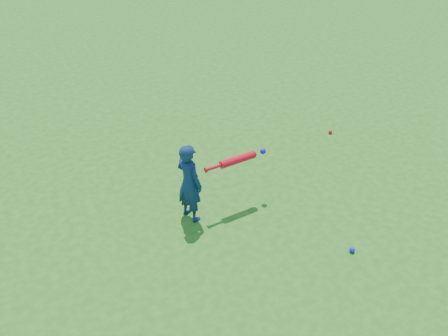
% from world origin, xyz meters
% --- Properties ---
extents(ground, '(80.00, 80.00, 0.00)m').
position_xyz_m(ground, '(0.00, 0.00, 0.00)').
color(ground, '#215E16').
rests_on(ground, ground).
extents(child, '(0.39, 0.46, 1.08)m').
position_xyz_m(child, '(0.30, -0.16, 0.54)').
color(child, '#10234C').
rests_on(child, ground).
extents(ground_ball_red, '(0.06, 0.06, 0.06)m').
position_xyz_m(ground_ball_red, '(3.15, 0.95, 0.03)').
color(ground_ball_red, red).
rests_on(ground_ball_red, ground).
extents(ground_ball_blue, '(0.07, 0.07, 0.07)m').
position_xyz_m(ground_ball_blue, '(1.84, -1.53, 0.03)').
color(ground_ball_blue, '#0B23C9').
rests_on(ground_ball_blue, ground).
extents(bat_swing, '(0.90, 0.19, 0.10)m').
position_xyz_m(bat_swing, '(1.00, -0.12, 0.69)').
color(bat_swing, red).
rests_on(bat_swing, ground).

